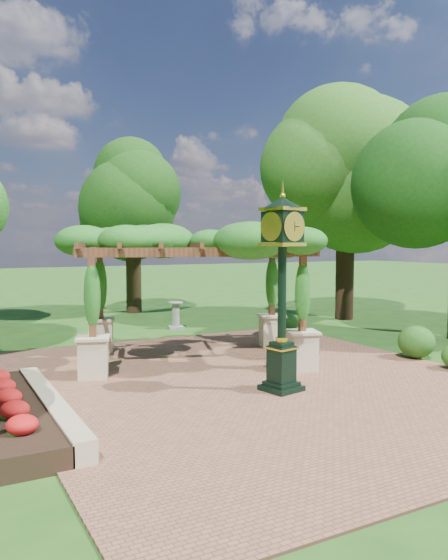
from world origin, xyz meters
name	(u,v)px	position (x,y,z in m)	size (l,w,h in m)	color
ground	(281,392)	(0.00, 0.00, 0.00)	(120.00, 120.00, 0.00)	#1E4714
brick_plaza	(256,380)	(0.00, 1.00, 0.02)	(10.00, 12.00, 0.04)	brown
border_wall	(50,407)	(-4.60, 0.50, 0.20)	(0.35, 5.00, 0.40)	#C6B793
pedestal_clock	(282,275)	(-0.01, -0.05, 2.46)	(0.95, 0.95, 4.10)	black
pergola	(194,248)	(-0.35, 3.51, 2.98)	(6.62, 5.26, 3.63)	beige
sundial	(176,317)	(1.38, 8.71, 0.43)	(0.65, 0.65, 0.98)	gray
shrub_mid	(416,342)	(4.99, 0.89, 0.47)	(0.97, 0.97, 0.87)	#215016
shrub_back	(288,323)	(4.33, 5.90, 0.36)	(0.72, 0.72, 0.64)	#26631C
tree_north	(133,200)	(1.57, 13.83, 4.98)	(4.05, 4.05, 7.26)	black
tree_east_far	(347,154)	(8.43, 7.76, 6.64)	(5.60, 5.60, 9.64)	black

